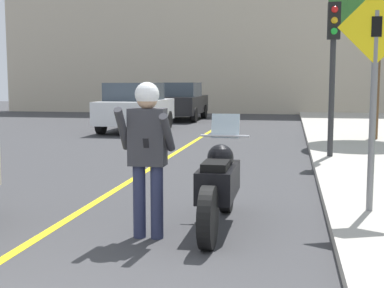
# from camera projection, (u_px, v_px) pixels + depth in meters

# --- Properties ---
(road_center_line) EXTENTS (0.12, 36.00, 0.01)m
(road_center_line) POSITION_uv_depth(u_px,v_px,m) (137.00, 177.00, 9.71)
(road_center_line) COLOR yellow
(road_center_line) RESTS_ON ground
(building_backdrop) EXTENTS (28.00, 1.20, 9.95)m
(building_backdrop) POSITION_uv_depth(u_px,v_px,m) (252.00, 20.00, 28.55)
(building_backdrop) COLOR beige
(building_backdrop) RESTS_ON ground
(motorcycle) EXTENTS (0.62, 2.29, 1.32)m
(motorcycle) POSITION_uv_depth(u_px,v_px,m) (219.00, 185.00, 6.29)
(motorcycle) COLOR black
(motorcycle) RESTS_ON ground
(person_biker) EXTENTS (0.59, 0.47, 1.72)m
(person_biker) POSITION_uv_depth(u_px,v_px,m) (147.00, 144.00, 5.81)
(person_biker) COLOR #282D4C
(person_biker) RESTS_ON ground
(crossing_sign) EXTENTS (0.91, 0.08, 2.70)m
(crossing_sign) POSITION_uv_depth(u_px,v_px,m) (374.00, 79.00, 6.45)
(crossing_sign) COLOR slate
(crossing_sign) RESTS_ON sidewalk_curb
(traffic_light) EXTENTS (0.26, 0.30, 3.23)m
(traffic_light) POSITION_uv_depth(u_px,v_px,m) (333.00, 49.00, 11.20)
(traffic_light) COLOR #2D2D30
(traffic_light) RESTS_ON sidewalk_curb
(parked_car_white) EXTENTS (1.88, 4.20, 1.68)m
(parked_car_white) POSITION_uv_depth(u_px,v_px,m) (136.00, 107.00, 18.59)
(parked_car_white) COLOR black
(parked_car_white) RESTS_ON ground
(parked_car_black) EXTENTS (1.88, 4.20, 1.68)m
(parked_car_black) POSITION_uv_depth(u_px,v_px,m) (181.00, 101.00, 23.84)
(parked_car_black) COLOR black
(parked_car_black) RESTS_ON ground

